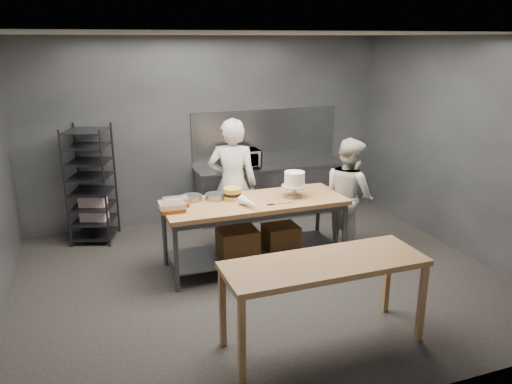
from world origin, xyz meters
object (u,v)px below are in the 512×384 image
(chef_behind, at_px, (233,185))
(frosted_cake_stand, at_px, (294,181))
(work_table, at_px, (255,225))
(speed_rack, at_px, (91,186))
(layer_cake, at_px, (232,194))
(microwave, at_px, (243,159))
(near_counter, at_px, (325,269))
(chef_right, at_px, (349,196))

(chef_behind, height_order, frosted_cake_stand, chef_behind)
(work_table, relative_size, chef_behind, 1.25)
(speed_rack, distance_m, frosted_cake_stand, 3.07)
(layer_cake, bearing_deg, microwave, 67.09)
(near_counter, bearing_deg, microwave, 83.67)
(chef_right, bearing_deg, work_table, 84.11)
(work_table, relative_size, speed_rack, 1.37)
(work_table, relative_size, frosted_cake_stand, 6.99)
(microwave, bearing_deg, chef_behind, -115.42)
(work_table, height_order, chef_right, chef_right)
(near_counter, xyz_separation_m, microwave, (0.41, 3.71, 0.24))
(chef_right, relative_size, frosted_cake_stand, 4.80)
(chef_behind, bearing_deg, frosted_cake_stand, 154.01)
(microwave, bearing_deg, near_counter, -96.33)
(chef_right, distance_m, frosted_cake_stand, 0.93)
(chef_right, height_order, frosted_cake_stand, chef_right)
(microwave, height_order, frosted_cake_stand, frosted_cake_stand)
(near_counter, relative_size, chef_behind, 1.05)
(near_counter, relative_size, frosted_cake_stand, 5.82)
(near_counter, relative_size, speed_rack, 1.14)
(near_counter, relative_size, layer_cake, 8.71)
(near_counter, xyz_separation_m, chef_right, (1.40, 1.95, 0.01))
(speed_rack, bearing_deg, layer_cake, -42.30)
(work_table, relative_size, near_counter, 1.20)
(speed_rack, xyz_separation_m, layer_cake, (1.71, -1.56, 0.14))
(speed_rack, height_order, chef_right, speed_rack)
(chef_right, height_order, layer_cake, chef_right)
(work_table, height_order, microwave, microwave)
(chef_right, xyz_separation_m, frosted_cake_stand, (-0.87, -0.04, 0.32))
(microwave, bearing_deg, speed_rack, -178.10)
(layer_cake, bearing_deg, speed_rack, 137.70)
(work_table, height_order, layer_cake, layer_cake)
(frosted_cake_stand, height_order, layer_cake, frosted_cake_stand)
(chef_behind, xyz_separation_m, frosted_cake_stand, (0.65, -0.70, 0.19))
(speed_rack, xyz_separation_m, frosted_cake_stand, (2.53, -1.71, 0.29))
(chef_behind, relative_size, chef_right, 1.16)
(work_table, distance_m, chef_behind, 0.79)
(near_counter, distance_m, chef_behind, 2.62)
(chef_behind, relative_size, layer_cake, 8.34)
(speed_rack, height_order, layer_cake, speed_rack)
(work_table, distance_m, frosted_cake_stand, 0.79)
(chef_behind, bearing_deg, layer_cake, 93.72)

